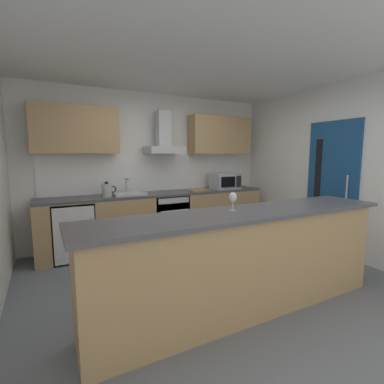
% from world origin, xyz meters
% --- Properties ---
extents(ground, '(5.38, 4.98, 0.02)m').
position_xyz_m(ground, '(0.00, 0.00, -0.01)').
color(ground, slate).
extents(ceiling, '(5.38, 4.98, 0.02)m').
position_xyz_m(ceiling, '(0.00, 0.00, 2.61)').
color(ceiling, white).
extents(wall_back, '(5.38, 0.12, 2.60)m').
position_xyz_m(wall_back, '(0.00, 2.05, 1.30)').
color(wall_back, white).
rests_on(wall_back, ground).
extents(wall_right, '(0.12, 4.98, 2.60)m').
position_xyz_m(wall_right, '(2.25, 0.00, 1.30)').
color(wall_right, white).
rests_on(wall_right, ground).
extents(backsplash_tile, '(3.72, 0.02, 0.66)m').
position_xyz_m(backsplash_tile, '(0.00, 1.98, 1.23)').
color(backsplash_tile, white).
extents(counter_back, '(3.86, 0.60, 0.90)m').
position_xyz_m(counter_back, '(0.00, 1.67, 0.45)').
color(counter_back, tan).
rests_on(counter_back, ground).
extents(counter_island, '(3.19, 0.64, 1.01)m').
position_xyz_m(counter_island, '(-0.06, -0.69, 0.51)').
color(counter_island, tan).
rests_on(counter_island, ground).
extents(upper_cabinets, '(3.80, 0.32, 0.70)m').
position_xyz_m(upper_cabinets, '(-0.00, 1.82, 1.91)').
color(upper_cabinets, tan).
extents(side_door, '(0.08, 0.85, 2.05)m').
position_xyz_m(side_door, '(2.17, 0.03, 1.03)').
color(side_door, navy).
rests_on(side_door, ground).
extents(oven, '(0.60, 0.62, 0.80)m').
position_xyz_m(oven, '(0.11, 1.64, 0.46)').
color(oven, slate).
rests_on(oven, ground).
extents(refrigerator, '(0.58, 0.60, 0.85)m').
position_xyz_m(refrigerator, '(-1.41, 1.64, 0.43)').
color(refrigerator, white).
rests_on(refrigerator, ground).
extents(microwave, '(0.50, 0.38, 0.30)m').
position_xyz_m(microwave, '(1.29, 1.62, 1.05)').
color(microwave, '#B7BABC').
rests_on(microwave, counter_back).
extents(sink, '(0.50, 0.40, 0.26)m').
position_xyz_m(sink, '(-0.55, 1.66, 0.93)').
color(sink, silver).
rests_on(sink, counter_back).
extents(kettle, '(0.29, 0.15, 0.24)m').
position_xyz_m(kettle, '(-0.90, 1.61, 1.01)').
color(kettle, '#B7BABC').
rests_on(kettle, counter_back).
extents(range_hood, '(0.62, 0.45, 0.72)m').
position_xyz_m(range_hood, '(0.11, 1.77, 1.79)').
color(range_hood, '#B7BABC').
extents(wine_glass, '(0.08, 0.08, 0.18)m').
position_xyz_m(wine_glass, '(-0.16, -0.61, 1.13)').
color(wine_glass, silver).
rests_on(wine_glass, counter_island).
extents(chopping_board, '(0.36, 0.26, 0.02)m').
position_xyz_m(chopping_board, '(0.71, 1.62, 0.91)').
color(chopping_board, tan).
rests_on(chopping_board, counter_back).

